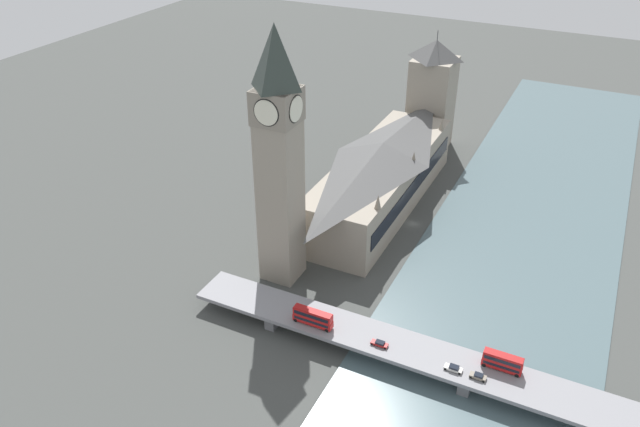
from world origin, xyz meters
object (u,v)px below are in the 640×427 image
Objects in this scene: victoria_tower at (432,95)px; car_northbound_tail at (454,368)px; double_decker_bus_mid at (503,361)px; clock_tower at (279,154)px; car_southbound_mid at (478,376)px; parliament_hall at (382,175)px; road_bridge at (469,370)px; double_decker_bus_lead at (313,317)px; car_northbound_lead at (380,343)px.

victoria_tower reaches higher than car_northbound_tail.
double_decker_bus_mid is 12.46m from car_northbound_tail.
clock_tower is 81.38m from car_southbound_mid.
clock_tower is at bearing -18.47° from car_southbound_mid.
victoria_tower is at bearing -95.88° from clock_tower.
road_bridge is (-54.15, 75.90, -8.62)m from parliament_hall.
car_northbound_lead is at bearing -178.87° from double_decker_bus_lead.
clock_tower reaches higher than car_northbound_lead.
clock_tower is at bearing -16.99° from road_bridge.
parliament_hall reaches higher than double_decker_bus_mid.
car_southbound_mid is at bearing 112.45° from victoria_tower.
clock_tower is (11.87, 55.72, 30.14)m from parliament_hall.
double_decker_bus_lead is 39.99m from car_northbound_tail.
car_northbound_tail is 1.12× the size of car_southbound_mid.
victoria_tower is at bearing -69.82° from car_northbound_tail.
double_decker_bus_lead is 1.15× the size of double_decker_bus_mid.
clock_tower reaches higher than double_decker_bus_mid.
double_decker_bus_mid reaches higher than road_bridge.
victoria_tower is at bearing -85.58° from double_decker_bus_lead.
clock_tower reaches higher than victoria_tower.
car_southbound_mid is at bearing -179.67° from double_decker_bus_lead.
parliament_hall reaches higher than road_bridge.
parliament_hall is 7.95× the size of double_decker_bus_lead.
car_northbound_tail is (10.86, 5.81, -1.92)m from double_decker_bus_mid.
clock_tower is at bearing 84.12° from victoria_tower.
car_southbound_mid is at bearing 179.73° from car_northbound_lead.
clock_tower is at bearing -28.39° from car_northbound_lead.
car_northbound_lead is at bearing -0.27° from car_southbound_mid.
road_bridge is (-54.21, 134.90, -20.11)m from victoria_tower.
clock_tower reaches higher than parliament_hall.
clock_tower reaches higher than double_decker_bus_lead.
car_northbound_tail is at bearing 37.62° from road_bridge.
victoria_tower is at bearing -67.55° from car_southbound_mid.
parliament_hall is at bearing -54.15° from car_southbound_mid.
car_southbound_mid is at bearing 134.07° from road_bridge.
road_bridge is 15.91× the size of double_decker_bus_mid.
victoria_tower is 11.42× the size of car_northbound_tail.
car_southbound_mid is (-26.49, 0.13, 0.01)m from car_northbound_lead.
double_decker_bus_mid is (-61.41, 72.87, -5.04)m from parliament_hall.
car_southbound_mid is (-46.22, -0.26, -2.05)m from double_decker_bus_lead.
parliament_hall is 19.95× the size of car_northbound_tail.
parliament_hall reaches higher than car_northbound_lead.
car_northbound_tail is (-39.94, -0.25, -2.04)m from double_decker_bus_lead.
double_decker_bus_lead reaches higher than car_northbound_lead.
car_northbound_lead is at bearing 111.12° from parliament_hall.
double_decker_bus_lead is at bearing 1.13° from car_northbound_lead.
double_decker_bus_lead is at bearing 97.66° from parliament_hall.
victoria_tower is at bearing -89.94° from parliament_hall.
clock_tower is 60.66m from car_northbound_lead.
victoria_tower reaches higher than parliament_hall.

